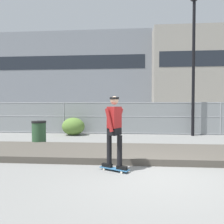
{
  "coord_description": "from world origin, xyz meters",
  "views": [
    {
      "loc": [
        -0.55,
        -5.24,
        1.68
      ],
      "look_at": [
        -1.41,
        5.02,
        1.36
      ],
      "focal_mm": 35.29,
      "sensor_mm": 36.0,
      "label": 1
    }
  ],
  "objects_px": {
    "parked_car_mid": "(169,117)",
    "trash_bin": "(39,133)",
    "skateboard": "(114,169)",
    "shrub_left": "(73,126)",
    "parked_car_near": "(71,117)",
    "street_lamp": "(194,50)",
    "skater": "(114,127)"
  },
  "relations": [
    {
      "from": "parked_car_mid",
      "to": "trash_bin",
      "type": "relative_size",
      "value": 4.28
    },
    {
      "from": "parked_car_mid",
      "to": "trash_bin",
      "type": "bearing_deg",
      "value": -133.72
    },
    {
      "from": "skateboard",
      "to": "shrub_left",
      "type": "relative_size",
      "value": 0.63
    },
    {
      "from": "skateboard",
      "to": "parked_car_near",
      "type": "relative_size",
      "value": 0.18
    },
    {
      "from": "street_lamp",
      "to": "shrub_left",
      "type": "height_order",
      "value": "street_lamp"
    },
    {
      "from": "skater",
      "to": "street_lamp",
      "type": "bearing_deg",
      "value": 60.63
    },
    {
      "from": "shrub_left",
      "to": "street_lamp",
      "type": "bearing_deg",
      "value": 2.61
    },
    {
      "from": "skateboard",
      "to": "shrub_left",
      "type": "distance_m",
      "value": 7.06
    },
    {
      "from": "skateboard",
      "to": "skater",
      "type": "xyz_separation_m",
      "value": [
        0.0,
        -0.0,
        1.06
      ]
    },
    {
      "from": "parked_car_near",
      "to": "trash_bin",
      "type": "relative_size",
      "value": 4.36
    },
    {
      "from": "street_lamp",
      "to": "shrub_left",
      "type": "distance_m",
      "value": 7.81
    },
    {
      "from": "skateboard",
      "to": "parked_car_mid",
      "type": "bearing_deg",
      "value": 72.8
    },
    {
      "from": "parked_car_mid",
      "to": "skater",
      "type": "bearing_deg",
      "value": -107.2
    },
    {
      "from": "parked_car_mid",
      "to": "shrub_left",
      "type": "bearing_deg",
      "value": -149.48
    },
    {
      "from": "skateboard",
      "to": "parked_car_mid",
      "type": "height_order",
      "value": "parked_car_mid"
    },
    {
      "from": "skateboard",
      "to": "parked_car_near",
      "type": "xyz_separation_m",
      "value": [
        -3.87,
        10.13,
        0.78
      ]
    },
    {
      "from": "skateboard",
      "to": "shrub_left",
      "type": "height_order",
      "value": "shrub_left"
    },
    {
      "from": "street_lamp",
      "to": "skateboard",
      "type": "bearing_deg",
      "value": -119.37
    },
    {
      "from": "parked_car_near",
      "to": "shrub_left",
      "type": "xyz_separation_m",
      "value": [
        1.1,
        -3.65,
        -0.35
      ]
    },
    {
      "from": "skater",
      "to": "street_lamp",
      "type": "distance_m",
      "value": 8.55
    },
    {
      "from": "shrub_left",
      "to": "parked_car_mid",
      "type": "bearing_deg",
      "value": 30.52
    },
    {
      "from": "parked_car_near",
      "to": "parked_car_mid",
      "type": "bearing_deg",
      "value": -1.68
    },
    {
      "from": "skateboard",
      "to": "street_lamp",
      "type": "height_order",
      "value": "street_lamp"
    },
    {
      "from": "skater",
      "to": "trash_bin",
      "type": "bearing_deg",
      "value": 136.34
    },
    {
      "from": "street_lamp",
      "to": "parked_car_near",
      "type": "bearing_deg",
      "value": 156.45
    },
    {
      "from": "shrub_left",
      "to": "trash_bin",
      "type": "relative_size",
      "value": 1.23
    },
    {
      "from": "street_lamp",
      "to": "trash_bin",
      "type": "relative_size",
      "value": 7.4
    },
    {
      "from": "skateboard",
      "to": "trash_bin",
      "type": "xyz_separation_m",
      "value": [
        -3.35,
        3.2,
        0.46
      ]
    },
    {
      "from": "shrub_left",
      "to": "trash_bin",
      "type": "height_order",
      "value": "trash_bin"
    },
    {
      "from": "parked_car_mid",
      "to": "trash_bin",
      "type": "distance_m",
      "value": 9.3
    },
    {
      "from": "street_lamp",
      "to": "parked_car_mid",
      "type": "height_order",
      "value": "street_lamp"
    },
    {
      "from": "parked_car_near",
      "to": "trash_bin",
      "type": "distance_m",
      "value": 6.95
    }
  ]
}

